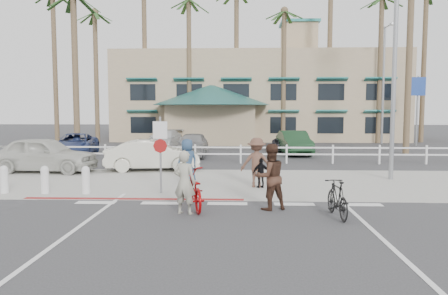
{
  "coord_description": "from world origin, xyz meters",
  "views": [
    {
      "loc": [
        0.39,
        -12.3,
        2.84
      ],
      "look_at": [
        -0.19,
        3.0,
        1.5
      ],
      "focal_mm": 35.0,
      "sensor_mm": 36.0,
      "label": 1
    }
  ],
  "objects_px": {
    "sign_post": "(161,151)",
    "car_white_sedan": "(153,155)",
    "bike_red": "(193,189)",
    "bike_black": "(337,199)",
    "car_red_compact": "(44,154)"
  },
  "relations": [
    {
      "from": "bike_red",
      "to": "car_white_sedan",
      "type": "distance_m",
      "value": 8.26
    },
    {
      "from": "bike_red",
      "to": "bike_black",
      "type": "height_order",
      "value": "bike_red"
    },
    {
      "from": "sign_post",
      "to": "bike_black",
      "type": "height_order",
      "value": "sign_post"
    },
    {
      "from": "car_red_compact",
      "to": "sign_post",
      "type": "bearing_deg",
      "value": -123.73
    },
    {
      "from": "car_white_sedan",
      "to": "car_red_compact",
      "type": "height_order",
      "value": "car_red_compact"
    },
    {
      "from": "bike_red",
      "to": "bike_black",
      "type": "xyz_separation_m",
      "value": [
        3.89,
        -0.85,
        -0.06
      ]
    },
    {
      "from": "sign_post",
      "to": "car_white_sedan",
      "type": "xyz_separation_m",
      "value": [
        -1.41,
        5.54,
        -0.73
      ]
    },
    {
      "from": "sign_post",
      "to": "car_red_compact",
      "type": "xyz_separation_m",
      "value": [
        -6.21,
        4.82,
        -0.65
      ]
    },
    {
      "from": "car_red_compact",
      "to": "bike_red",
      "type": "bearing_deg",
      "value": -128.99
    },
    {
      "from": "car_white_sedan",
      "to": "sign_post",
      "type": "bearing_deg",
      "value": -174.74
    },
    {
      "from": "bike_red",
      "to": "bike_black",
      "type": "relative_size",
      "value": 1.28
    },
    {
      "from": "bike_red",
      "to": "sign_post",
      "type": "bearing_deg",
      "value": -74.68
    },
    {
      "from": "bike_black",
      "to": "car_red_compact",
      "type": "height_order",
      "value": "car_red_compact"
    },
    {
      "from": "sign_post",
      "to": "bike_red",
      "type": "xyz_separation_m",
      "value": [
        1.35,
        -2.25,
        -0.89
      ]
    },
    {
      "from": "bike_black",
      "to": "bike_red",
      "type": "bearing_deg",
      "value": -17.66
    }
  ]
}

